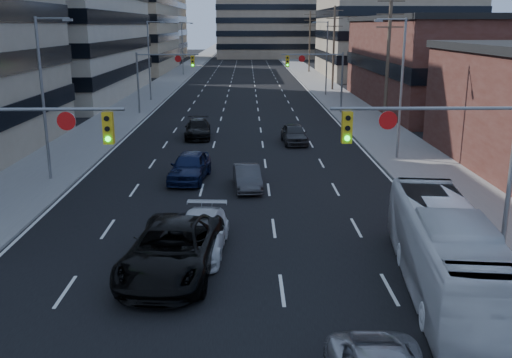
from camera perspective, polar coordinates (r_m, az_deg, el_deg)
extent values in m
cube|color=black|center=(141.62, -1.19, 11.69)|extent=(18.00, 300.00, 0.02)
cube|color=slate|center=(142.13, -5.93, 11.65)|extent=(5.00, 300.00, 0.15)
cube|color=slate|center=(142.03, 3.55, 11.70)|extent=(5.00, 300.00, 0.15)
cube|color=gray|center=(114.06, -13.83, 14.45)|extent=(20.00, 30.00, 16.00)
cube|color=#472119|center=(65.77, 20.25, 10.70)|extent=(20.00, 30.00, 9.00)
cube|color=gray|center=(102.31, 13.26, 13.89)|extent=(22.00, 28.00, 14.00)
cube|color=#ADA089|center=(154.05, -12.06, 15.37)|extent=(24.00, 24.00, 20.00)
cube|color=gray|center=(144.81, 11.95, 13.82)|extent=(22.00, 22.00, 12.00)
cylinder|color=slate|center=(20.91, -21.79, 6.49)|extent=(6.50, 0.12, 0.12)
cube|color=gold|center=(20.22, -14.55, 4.96)|extent=(0.35, 0.28, 1.10)
cylinder|color=black|center=(20.01, -14.72, 5.86)|extent=(0.18, 0.06, 0.18)
cylinder|color=black|center=(20.07, -14.66, 4.87)|extent=(0.18, 0.06, 0.18)
cylinder|color=#0CE526|center=(20.13, -14.59, 3.89)|extent=(0.18, 0.06, 0.18)
cylinder|color=white|center=(20.53, -18.44, 5.52)|extent=(0.64, 0.06, 0.64)
cylinder|color=slate|center=(22.20, 24.02, -0.70)|extent=(0.18, 0.18, 6.00)
cylinder|color=slate|center=(20.48, 16.53, 6.78)|extent=(6.50, 0.12, 0.12)
cube|color=gold|center=(19.95, 9.08, 5.12)|extent=(0.35, 0.28, 1.10)
cylinder|color=black|center=(19.74, 9.20, 6.04)|extent=(0.18, 0.06, 0.18)
cylinder|color=black|center=(19.80, 9.16, 5.04)|extent=(0.18, 0.06, 0.18)
cylinder|color=#0CE526|center=(19.86, 9.11, 4.04)|extent=(0.18, 0.06, 0.18)
cylinder|color=white|center=(20.17, 13.06, 5.75)|extent=(0.64, 0.06, 0.64)
cylinder|color=slate|center=(57.63, -11.71, 9.30)|extent=(0.18, 0.18, 6.00)
cylinder|color=slate|center=(56.94, -8.83, 12.20)|extent=(6.00, 0.12, 0.12)
cube|color=gold|center=(56.71, -6.35, 11.61)|extent=(0.35, 0.28, 1.10)
cylinder|color=black|center=(56.53, -6.38, 11.96)|extent=(0.18, 0.06, 0.18)
cylinder|color=black|center=(56.55, -6.37, 11.60)|extent=(0.18, 0.06, 0.18)
cylinder|color=#0CE526|center=(56.57, -6.36, 11.25)|extent=(0.18, 0.06, 0.18)
cylinder|color=white|center=(56.81, -7.80, 11.83)|extent=(0.64, 0.06, 0.64)
cylinder|color=slate|center=(57.40, 8.59, 9.42)|extent=(0.18, 0.18, 6.00)
cylinder|color=slate|center=(56.78, 5.64, 12.29)|extent=(6.00, 0.12, 0.12)
cube|color=gold|center=(56.60, 3.16, 11.67)|extent=(0.35, 0.28, 1.10)
cylinder|color=black|center=(56.42, 3.18, 12.02)|extent=(0.18, 0.06, 0.18)
cylinder|color=black|center=(56.44, 3.17, 11.66)|extent=(0.18, 0.06, 0.18)
cylinder|color=#0CE526|center=(56.46, 3.17, 11.31)|extent=(0.18, 0.06, 0.18)
cylinder|color=white|center=(56.67, 4.61, 11.91)|extent=(0.64, 0.06, 0.64)
cylinder|color=#4C3D2D|center=(48.84, 13.02, 11.18)|extent=(0.28, 0.28, 11.00)
cube|color=#4C3D2D|center=(48.78, 13.37, 16.92)|extent=(2.20, 0.10, 0.10)
cube|color=#4C3D2D|center=(48.75, 13.30, 15.75)|extent=(2.20, 0.10, 0.10)
cube|color=#4C3D2D|center=(48.74, 13.23, 14.58)|extent=(2.20, 0.10, 0.10)
cylinder|color=#4C3D2D|center=(78.27, 7.77, 12.78)|extent=(0.28, 0.28, 11.00)
cube|color=#4C3D2D|center=(78.24, 7.90, 16.36)|extent=(2.20, 0.10, 0.10)
cube|color=#4C3D2D|center=(78.22, 7.88, 15.63)|extent=(2.20, 0.10, 0.10)
cube|color=#4C3D2D|center=(78.21, 7.85, 14.90)|extent=(2.20, 0.10, 0.10)
cylinder|color=#4C3D2D|center=(108.02, 5.38, 13.46)|extent=(0.28, 0.28, 11.00)
cube|color=#4C3D2D|center=(107.99, 5.45, 16.06)|extent=(2.20, 0.10, 0.10)
cube|color=#4C3D2D|center=(107.98, 5.43, 15.53)|extent=(2.20, 0.10, 0.10)
cube|color=#4C3D2D|center=(107.98, 5.42, 15.00)|extent=(2.20, 0.10, 0.10)
cylinder|color=slate|center=(33.53, -20.50, 7.25)|extent=(0.16, 0.16, 9.00)
cylinder|color=slate|center=(33.00, -19.70, 14.89)|extent=(1.80, 0.10, 0.10)
cube|color=slate|center=(32.75, -18.32, 14.87)|extent=(0.50, 0.22, 0.14)
cylinder|color=slate|center=(67.41, -10.64, 11.44)|extent=(0.16, 0.16, 9.00)
cylinder|color=slate|center=(67.15, -10.04, 15.22)|extent=(1.80, 0.10, 0.10)
cube|color=slate|center=(67.03, -9.34, 15.18)|extent=(0.50, 0.22, 0.14)
cylinder|color=slate|center=(102.05, -7.36, 12.75)|extent=(0.16, 0.16, 9.00)
cylinder|color=slate|center=(101.88, -6.92, 15.24)|extent=(1.80, 0.10, 0.10)
cube|color=slate|center=(101.80, -6.46, 15.21)|extent=(0.50, 0.22, 0.14)
cylinder|color=slate|center=(37.88, 14.32, 8.53)|extent=(0.16, 0.16, 9.00)
cylinder|color=slate|center=(37.44, 13.40, 15.28)|extent=(1.80, 0.10, 0.10)
cube|color=slate|center=(37.26, 12.15, 15.23)|extent=(0.50, 0.22, 0.14)
cylinder|color=slate|center=(72.15, 7.09, 11.81)|extent=(0.16, 0.16, 9.00)
cylinder|color=slate|center=(71.92, 6.47, 15.33)|extent=(1.80, 0.10, 0.10)
cube|color=slate|center=(71.82, 5.81, 15.28)|extent=(0.50, 0.22, 0.14)
imported|color=black|center=(20.46, -8.36, -7.00)|extent=(3.60, 6.74, 1.80)
imported|color=silver|center=(22.31, -5.67, -5.52)|extent=(2.31, 5.03, 1.43)
imported|color=silver|center=(19.78, 18.43, -6.85)|extent=(3.52, 10.35, 2.83)
imported|color=#0D1535|center=(32.52, -6.64, 1.27)|extent=(2.43, 4.96, 1.63)
imported|color=#333336|center=(30.66, -0.87, 0.17)|extent=(1.67, 3.96, 1.27)
imported|color=black|center=(45.00, -5.84, 5.02)|extent=(2.27, 4.98, 1.41)
imported|color=#2B2B2D|center=(42.65, 3.84, 4.54)|extent=(1.96, 4.40, 1.47)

